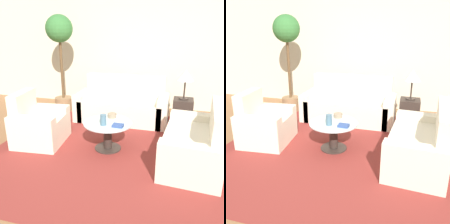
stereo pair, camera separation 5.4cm
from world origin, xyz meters
TOP-DOWN VIEW (x-y plane):
  - ground_plane at (0.00, 0.00)m, footprint 14.00×14.00m
  - wall_back at (0.00, 3.09)m, footprint 10.00×0.06m
  - rug at (0.05, 0.66)m, footprint 3.58×3.64m
  - sofa_main at (-0.04, 2.06)m, footprint 1.89×0.83m
  - armchair at (-1.18, 0.59)m, footprint 0.84×0.91m
  - loveseat at (1.41, 0.55)m, footprint 0.90×1.46m
  - coffee_table at (0.05, 0.66)m, footprint 0.78×0.78m
  - side_table at (1.19, 2.07)m, footprint 0.39×0.39m
  - table_lamp at (1.19, 2.07)m, footprint 0.31×0.31m
  - potted_plant at (-1.50, 2.25)m, footprint 0.58×0.58m
  - vase at (0.01, 0.54)m, footprint 0.09×0.09m
  - bowl at (0.05, 0.90)m, footprint 0.15×0.15m
  - book_stack at (0.24, 0.53)m, footprint 0.17×0.13m

SIDE VIEW (x-z plane):
  - ground_plane at x=0.00m, z-range 0.00..0.00m
  - rug at x=0.05m, z-range 0.00..0.01m
  - side_table at x=1.19m, z-range 0.00..0.54m
  - armchair at x=-1.18m, z-range -0.15..0.73m
  - loveseat at x=1.41m, z-range -0.15..0.74m
  - sofa_main at x=-0.04m, z-range -0.16..0.75m
  - coffee_table at x=0.05m, z-range 0.07..0.52m
  - book_stack at x=0.24m, z-range 0.46..0.50m
  - bowl at x=0.05m, z-range 0.46..0.53m
  - vase at x=0.01m, z-range 0.46..0.63m
  - table_lamp at x=1.19m, z-range 0.70..1.28m
  - wall_back at x=0.00m, z-range 0.00..2.60m
  - potted_plant at x=-1.50m, z-range 0.42..2.56m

